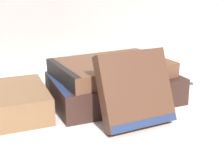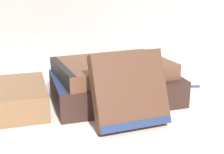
{
  "view_description": "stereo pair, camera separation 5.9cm",
  "coord_description": "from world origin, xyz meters",
  "px_view_note": "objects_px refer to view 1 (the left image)",
  "views": [
    {
      "loc": [
        -0.2,
        -0.51,
        0.23
      ],
      "look_at": [
        0.05,
        -0.01,
        0.05
      ],
      "focal_mm": 50.0,
      "sensor_mm": 36.0,
      "label": 1
    },
    {
      "loc": [
        -0.14,
        -0.53,
        0.23
      ],
      "look_at": [
        0.05,
        -0.01,
        0.05
      ],
      "focal_mm": 50.0,
      "sensor_mm": 36.0,
      "label": 2
    }
  ],
  "objects_px": {
    "pocket_watch": "(135,58)",
    "fountain_pen": "(172,83)",
    "book_flat_bottom": "(112,88)",
    "book_flat_top": "(109,68)",
    "book_leaning_front": "(136,92)"
  },
  "relations": [
    {
      "from": "book_leaning_front",
      "to": "fountain_pen",
      "type": "relative_size",
      "value": 0.98
    },
    {
      "from": "fountain_pen",
      "to": "book_flat_top",
      "type": "bearing_deg",
      "value": -158.59
    },
    {
      "from": "book_flat_bottom",
      "to": "book_leaning_front",
      "type": "height_order",
      "value": "book_leaning_front"
    },
    {
      "from": "book_flat_top",
      "to": "book_flat_bottom",
      "type": "bearing_deg",
      "value": -62.89
    },
    {
      "from": "book_leaning_front",
      "to": "pocket_watch",
      "type": "relative_size",
      "value": 2.05
    },
    {
      "from": "book_flat_top",
      "to": "pocket_watch",
      "type": "height_order",
      "value": "pocket_watch"
    },
    {
      "from": "book_leaning_front",
      "to": "fountain_pen",
      "type": "bearing_deg",
      "value": 37.46
    },
    {
      "from": "book_flat_bottom",
      "to": "book_flat_top",
      "type": "xyz_separation_m",
      "value": [
        -0.0,
        0.01,
        0.04
      ]
    },
    {
      "from": "book_flat_bottom",
      "to": "book_leaning_front",
      "type": "distance_m",
      "value": 0.12
    },
    {
      "from": "book_flat_top",
      "to": "fountain_pen",
      "type": "xyz_separation_m",
      "value": [
        0.17,
        0.02,
        -0.06
      ]
    },
    {
      "from": "book_flat_bottom",
      "to": "book_flat_top",
      "type": "distance_m",
      "value": 0.04
    },
    {
      "from": "pocket_watch",
      "to": "fountain_pen",
      "type": "distance_m",
      "value": 0.14
    },
    {
      "from": "pocket_watch",
      "to": "fountain_pen",
      "type": "bearing_deg",
      "value": 12.51
    },
    {
      "from": "pocket_watch",
      "to": "fountain_pen",
      "type": "relative_size",
      "value": 0.48
    },
    {
      "from": "book_flat_top",
      "to": "pocket_watch",
      "type": "relative_size",
      "value": 3.66
    }
  ]
}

